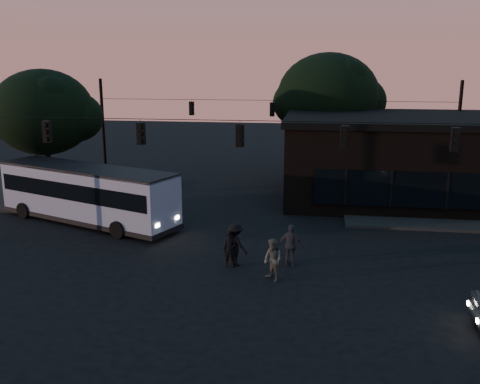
# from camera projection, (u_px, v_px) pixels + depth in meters

# --- Properties ---
(ground) EXTENTS (120.00, 120.00, 0.00)m
(ground) POSITION_uv_depth(u_px,v_px,m) (225.00, 291.00, 20.81)
(ground) COLOR black
(ground) RESTS_ON ground
(sidewalk_far_right) EXTENTS (14.00, 10.00, 0.15)m
(sidewalk_far_right) POSITION_uv_depth(u_px,v_px,m) (459.00, 207.00, 32.54)
(sidewalk_far_right) COLOR black
(sidewalk_far_right) RESTS_ON ground
(sidewalk_far_left) EXTENTS (14.00, 10.00, 0.15)m
(sidewalk_far_left) POSITION_uv_depth(u_px,v_px,m) (58.00, 193.00, 36.24)
(sidewalk_far_left) COLOR black
(sidewalk_far_left) RESTS_ON ground
(building) EXTENTS (15.40, 10.41, 5.40)m
(building) POSITION_uv_depth(u_px,v_px,m) (406.00, 158.00, 34.25)
(building) COLOR black
(building) RESTS_ON ground
(tree_behind) EXTENTS (7.60, 7.60, 9.43)m
(tree_behind) POSITION_uv_depth(u_px,v_px,m) (328.00, 97.00, 39.93)
(tree_behind) COLOR black
(tree_behind) RESTS_ON ground
(tree_left) EXTENTS (6.40, 6.40, 8.30)m
(tree_left) POSITION_uv_depth(u_px,v_px,m) (43.00, 112.00, 33.99)
(tree_left) COLOR black
(tree_left) RESTS_ON ground
(signal_rig_near) EXTENTS (26.24, 0.30, 7.50)m
(signal_rig_near) POSITION_uv_depth(u_px,v_px,m) (240.00, 160.00, 23.61)
(signal_rig_near) COLOR black
(signal_rig_near) RESTS_ON ground
(signal_rig_far) EXTENTS (26.24, 0.30, 7.50)m
(signal_rig_far) POSITION_uv_depth(u_px,v_px,m) (272.00, 125.00, 39.05)
(signal_rig_far) COLOR black
(signal_rig_far) RESTS_ON ground
(bus) EXTENTS (11.28, 6.55, 3.13)m
(bus) POSITION_uv_depth(u_px,v_px,m) (87.00, 192.00, 29.29)
(bus) COLOR #888CAD
(bus) RESTS_ON ground
(pedestrian_a) EXTENTS (0.62, 0.44, 1.61)m
(pedestrian_a) POSITION_uv_depth(u_px,v_px,m) (230.00, 249.00, 23.05)
(pedestrian_a) COLOR black
(pedestrian_a) RESTS_ON ground
(pedestrian_b) EXTENTS (1.05, 1.07, 1.74)m
(pedestrian_b) POSITION_uv_depth(u_px,v_px,m) (273.00, 260.00, 21.62)
(pedestrian_b) COLOR #494A43
(pedestrian_b) RESTS_ON ground
(pedestrian_c) EXTENTS (1.16, 0.69, 1.86)m
(pedestrian_c) POSITION_uv_depth(u_px,v_px,m) (291.00, 245.00, 23.19)
(pedestrian_c) COLOR #2A2933
(pedestrian_c) RESTS_ON ground
(pedestrian_d) EXTENTS (1.41, 1.25, 1.89)m
(pedestrian_d) POSITION_uv_depth(u_px,v_px,m) (236.00, 245.00, 23.22)
(pedestrian_d) COLOR black
(pedestrian_d) RESTS_ON ground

